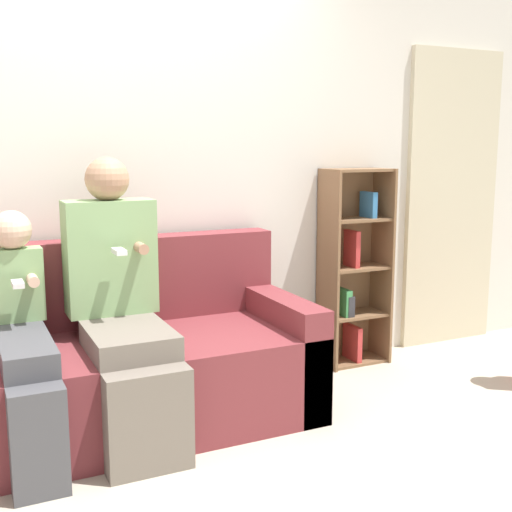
# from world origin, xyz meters

# --- Properties ---
(ground_plane) EXTENTS (14.00, 14.00, 0.00)m
(ground_plane) POSITION_xyz_m (0.00, 0.00, 0.00)
(ground_plane) COLOR #B2A893
(back_wall) EXTENTS (10.00, 0.06, 2.55)m
(back_wall) POSITION_xyz_m (0.00, 1.00, 1.27)
(back_wall) COLOR silver
(back_wall) RESTS_ON ground_plane
(curtain_panel) EXTENTS (0.77, 0.04, 2.05)m
(curtain_panel) POSITION_xyz_m (2.38, 0.95, 1.03)
(curtain_panel) COLOR beige
(curtain_panel) RESTS_ON ground_plane
(couch) EXTENTS (2.01, 0.87, 0.91)m
(couch) POSITION_xyz_m (-0.15, 0.54, 0.30)
(couch) COLOR maroon
(couch) RESTS_ON ground_plane
(adult_seated) EXTENTS (0.44, 0.80, 1.35)m
(adult_seated) POSITION_xyz_m (-0.11, 0.44, 0.70)
(adult_seated) COLOR #70665B
(adult_seated) RESTS_ON ground_plane
(child_seated) EXTENTS (0.26, 0.83, 1.10)m
(child_seated) POSITION_xyz_m (-0.56, 0.38, 0.57)
(child_seated) COLOR #47474C
(child_seated) RESTS_ON ground_plane
(bookshelf) EXTENTS (0.43, 0.26, 1.26)m
(bookshelf) POSITION_xyz_m (1.50, 0.87, 0.61)
(bookshelf) COLOR brown
(bookshelf) RESTS_ON ground_plane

